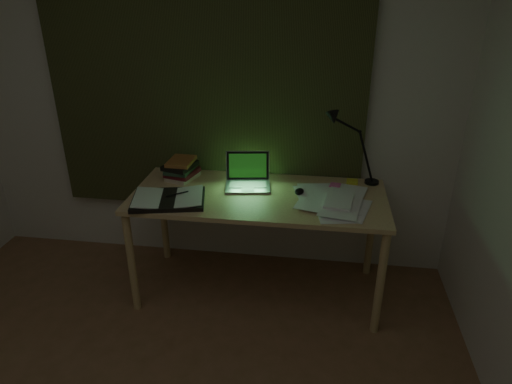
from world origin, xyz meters
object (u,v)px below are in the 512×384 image
desk (258,244)px  open_textbook (168,199)px  desk_lamp (376,147)px  laptop (248,173)px  book_stack (182,168)px  loose_papers (330,200)px

desk → open_textbook: 0.69m
desk → desk_lamp: size_ratio=3.18×
desk → laptop: size_ratio=4.93×
laptop → desk_lamp: (0.82, 0.19, 0.15)m
desk → book_stack: bearing=161.2°
book_stack → desk_lamp: size_ratio=0.42×
laptop → loose_papers: size_ratio=0.84×
loose_papers → desk_lamp: 0.50m
desk → desk_lamp: 1.01m
laptop → book_stack: 0.49m
desk → open_textbook: (-0.54, -0.18, 0.39)m
book_stack → loose_papers: size_ratio=0.55×
open_textbook → desk_lamp: (1.28, 0.47, 0.24)m
desk → desk_lamp: bearing=21.3°
loose_papers → open_textbook: bearing=-172.3°
laptop → desk_lamp: 0.86m
laptop → loose_papers: (0.54, -0.14, -0.10)m
desk_lamp → open_textbook: bearing=-157.2°
book_stack → desk: bearing=-18.8°
desk → book_stack: size_ratio=7.60×
laptop → book_stack: laptop is taller
desk_lamp → desk: bearing=-156.0°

